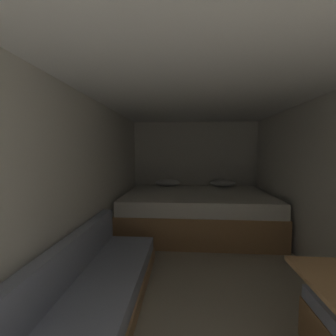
{
  "coord_description": "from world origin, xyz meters",
  "views": [
    {
      "loc": [
        -0.21,
        -0.34,
        1.44
      ],
      "look_at": [
        -0.43,
        2.65,
        1.21
      ],
      "focal_mm": 24.36,
      "sensor_mm": 36.0,
      "label": 1
    }
  ],
  "objects": [
    {
      "name": "wall_back",
      "position": [
        0.0,
        4.63,
        1.03
      ],
      "size": [
        2.73,
        0.05,
        2.06
      ],
      "primitive_type": "cube",
      "color": "silver",
      "rests_on": "ground"
    },
    {
      "name": "wall_left",
      "position": [
        -1.34,
        2.06,
        1.03
      ],
      "size": [
        0.05,
        5.09,
        2.06
      ],
      "primitive_type": "cube",
      "color": "silver",
      "rests_on": "ground"
    },
    {
      "name": "bed",
      "position": [
        0.0,
        3.69,
        0.35
      ],
      "size": [
        2.51,
        1.75,
        0.85
      ],
      "color": "#9E7247",
      "rests_on": "ground"
    },
    {
      "name": "ceiling_slab",
      "position": [
        0.0,
        2.06,
        2.08
      ],
      "size": [
        2.73,
        5.09,
        0.05
      ],
      "primitive_type": "cube",
      "color": "white",
      "rests_on": "wall_left"
    },
    {
      "name": "sofa_left",
      "position": [
        -1.0,
        1.23,
        0.2
      ],
      "size": [
        0.69,
        2.73,
        0.66
      ],
      "color": "tan",
      "rests_on": "ground"
    },
    {
      "name": "ground_plane",
      "position": [
        0.0,
        2.06,
        0.0
      ],
      "size": [
        7.09,
        7.09,
        0.0
      ],
      "primitive_type": "plane",
      "color": "#A39984"
    }
  ]
}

